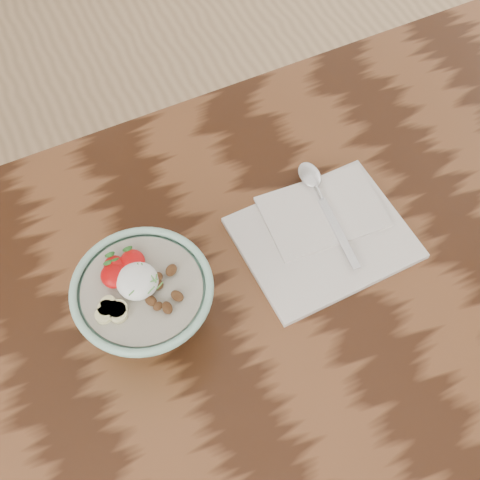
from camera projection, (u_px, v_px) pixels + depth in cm
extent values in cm
cube|color=#32190C|center=(219.00, 370.00, 90.34)|extent=(160.00, 90.00, 4.00)
cylinder|color=#4C2D19|center=(438.00, 162.00, 155.62)|extent=(7.00, 7.00, 71.00)
cylinder|color=#94C7B0|center=(150.00, 319.00, 91.39)|extent=(7.98, 7.98, 1.14)
torus|color=#94C7B0|center=(142.00, 289.00, 83.42)|extent=(18.14, 18.14, 1.04)
cylinder|color=#B0A892|center=(142.00, 291.00, 83.90)|extent=(15.39, 15.39, 0.95)
ellipsoid|color=white|center=(137.00, 281.00, 82.92)|extent=(5.30, 5.30, 2.91)
ellipsoid|color=#B90809|center=(133.00, 261.00, 84.57)|extent=(3.13, 3.44, 1.72)
cone|color=#286623|center=(129.00, 251.00, 84.97)|extent=(1.40, 1.03, 1.52)
ellipsoid|color=#B90809|center=(114.00, 276.00, 83.46)|extent=(3.27, 3.60, 1.80)
cone|color=#286623|center=(109.00, 265.00, 83.88)|extent=(1.40, 1.03, 1.52)
ellipsoid|color=#B90809|center=(115.00, 266.00, 84.35)|extent=(2.73, 3.01, 1.50)
cone|color=#286623|center=(111.00, 257.00, 84.67)|extent=(1.40, 1.03, 1.52)
ellipsoid|color=#B90809|center=(119.00, 272.00, 83.90)|extent=(2.70, 2.97, 1.49)
cone|color=#286623|center=(116.00, 263.00, 84.21)|extent=(1.40, 1.03, 1.52)
cylinder|color=beige|center=(119.00, 315.00, 81.25)|extent=(2.12, 2.12, 0.70)
cylinder|color=beige|center=(109.00, 304.00, 82.02)|extent=(1.98, 1.98, 0.70)
cylinder|color=beige|center=(107.00, 309.00, 81.66)|extent=(2.17, 2.17, 0.70)
cylinder|color=beige|center=(118.00, 309.00, 81.67)|extent=(2.31, 2.31, 0.70)
cylinder|color=beige|center=(117.00, 310.00, 81.54)|extent=(2.20, 2.20, 0.70)
cylinder|color=beige|center=(104.00, 315.00, 81.21)|extent=(2.19, 2.19, 0.70)
ellipsoid|color=#573119|center=(151.00, 301.00, 82.02)|extent=(1.82, 2.03, 0.98)
ellipsoid|color=#573119|center=(167.00, 308.00, 81.49)|extent=(1.32, 1.81, 1.21)
ellipsoid|color=#573119|center=(177.00, 296.00, 82.29)|extent=(1.98, 2.21, 0.94)
ellipsoid|color=#573119|center=(158.00, 306.00, 81.77)|extent=(1.66, 1.55, 0.93)
ellipsoid|color=#573119|center=(171.00, 270.00, 84.16)|extent=(2.25, 2.21, 1.00)
ellipsoid|color=#573119|center=(156.00, 278.00, 83.60)|extent=(2.12, 1.87, 1.37)
ellipsoid|color=#573119|center=(158.00, 285.00, 83.28)|extent=(1.74, 1.72, 0.96)
ellipsoid|color=#573119|center=(157.00, 285.00, 83.21)|extent=(1.32, 1.66, 0.81)
cylinder|color=#4D923E|center=(133.00, 291.00, 81.12)|extent=(1.51, 0.79, 0.23)
cylinder|color=#4D923E|center=(126.00, 278.00, 82.07)|extent=(1.36, 1.17, 0.24)
cylinder|color=#4D923E|center=(160.00, 286.00, 81.50)|extent=(1.13, 0.73, 0.22)
cylinder|color=#4D923E|center=(156.00, 278.00, 82.02)|extent=(0.71, 1.11, 0.22)
cylinder|color=#4D923E|center=(142.00, 276.00, 82.19)|extent=(0.99, 0.75, 0.22)
cylinder|color=#4D923E|center=(140.00, 269.00, 82.72)|extent=(0.20, 1.67, 0.24)
cylinder|color=#4D923E|center=(143.00, 283.00, 81.67)|extent=(1.04, 0.86, 0.22)
cylinder|color=#4D923E|center=(151.00, 290.00, 81.19)|extent=(1.18, 0.72, 0.22)
cylinder|color=#4D923E|center=(142.00, 275.00, 82.23)|extent=(1.17, 0.41, 0.22)
cylinder|color=#4D923E|center=(152.00, 278.00, 82.07)|extent=(0.31, 1.17, 0.22)
cylinder|color=#4D923E|center=(154.00, 281.00, 81.85)|extent=(1.14, 0.31, 0.22)
cylinder|color=#4D923E|center=(143.00, 267.00, 82.86)|extent=(0.28, 1.05, 0.22)
cylinder|color=#4D923E|center=(142.00, 271.00, 82.56)|extent=(1.26, 0.79, 0.23)
cube|color=silver|center=(324.00, 238.00, 98.25)|extent=(24.59, 20.12, 0.92)
cube|color=silver|center=(323.00, 212.00, 99.74)|extent=(18.40, 13.28, 0.55)
cube|color=silver|center=(339.00, 233.00, 97.24)|extent=(2.40, 12.58, 0.38)
cylinder|color=silver|center=(318.00, 191.00, 100.90)|extent=(1.07, 3.32, 0.76)
ellipsoid|color=silver|center=(310.00, 175.00, 102.30)|extent=(3.80, 5.29, 1.04)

